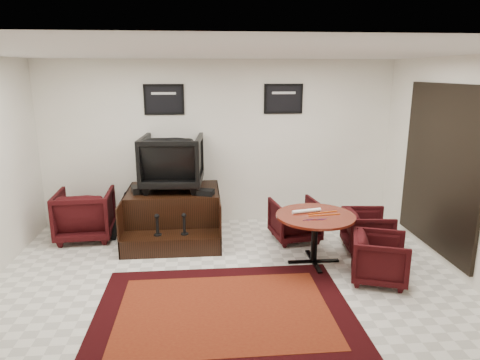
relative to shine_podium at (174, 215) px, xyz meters
name	(u,v)px	position (x,y,z in m)	size (l,w,h in m)	color
ground	(229,289)	(0.77, -1.84, -0.35)	(6.00, 6.00, 0.00)	white
room_shell	(262,144)	(1.18, -1.72, 1.44)	(6.02, 5.02, 2.81)	white
area_rug	(224,311)	(0.68, -2.35, -0.34)	(2.86, 2.14, 0.01)	black
shine_podium	(174,215)	(0.00, 0.00, 0.00)	(1.47, 1.51, 0.76)	black
shine_chair	(172,159)	(0.00, 0.15, 0.89)	(0.94, 0.88, 0.97)	black
shoes_pair	(139,190)	(-0.51, -0.05, 0.46)	(0.29, 0.32, 0.10)	black
polish_kit	(206,192)	(0.52, -0.28, 0.45)	(0.25, 0.17, 0.09)	black
umbrella_black	(119,215)	(-0.85, -0.10, 0.06)	(0.30, 0.11, 0.81)	black
umbrella_hooked	(122,212)	(-0.83, 0.07, 0.05)	(0.30, 0.11, 0.79)	black
armchair_side	(85,212)	(-1.40, 0.04, 0.09)	(0.84, 0.79, 0.87)	black
meeting_table	(315,221)	(2.00, -1.20, 0.27)	(1.08, 1.08, 0.70)	#451309
table_chair_back	(295,218)	(1.92, -0.32, 0.01)	(0.69, 0.65, 0.71)	black
table_chair_window	(368,228)	(2.91, -0.82, -0.02)	(0.65, 0.61, 0.67)	black
table_chair_corner	(380,256)	(2.69, -1.80, -0.01)	(0.66, 0.61, 0.68)	black
paper_roll	(307,211)	(1.90, -1.09, 0.38)	(0.05, 0.05, 0.42)	white
table_clutter	(322,215)	(2.08, -1.22, 0.36)	(0.57, 0.36, 0.01)	#D2510B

